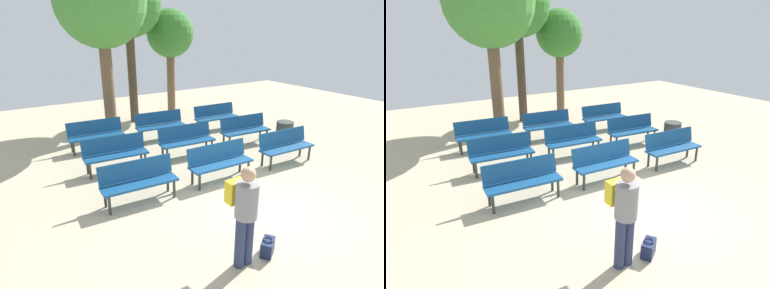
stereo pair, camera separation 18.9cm
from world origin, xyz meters
TOP-DOWN VIEW (x-y plane):
  - ground_plane at (0.00, 0.00)m, footprint 24.00×24.00m
  - bench_r0_c0 at (-1.98, 1.67)m, footprint 1.62×0.57m
  - bench_r0_c1 at (0.05, 1.58)m, footprint 1.61×0.53m
  - bench_r0_c2 at (2.18, 1.49)m, footprint 1.62×0.55m
  - bench_r1_c0 at (-1.85, 3.42)m, footprint 1.63×0.59m
  - bench_r1_c1 at (0.19, 3.32)m, footprint 1.63×0.61m
  - bench_r1_c2 at (2.23, 3.20)m, footprint 1.64×0.62m
  - bench_r2_c0 at (-1.82, 5.17)m, footprint 1.63×0.60m
  - bench_r2_c1 at (0.24, 5.05)m, footprint 1.63×0.61m
  - bench_r2_c2 at (2.39, 4.93)m, footprint 1.62×0.57m
  - tree_0 at (0.38, 7.50)m, footprint 2.34×2.34m
  - tree_1 at (2.23, 7.88)m, footprint 1.87×1.87m
  - tree_2 at (-0.96, 6.28)m, footprint 2.78×2.78m
  - visitor_with_backpack at (-1.42, -0.96)m, footprint 0.34×0.52m
  - handbag at (-0.93, -1.03)m, footprint 0.37×0.33m
  - trash_bin at (3.23, 2.48)m, footprint 0.52×0.52m

SIDE VIEW (x-z plane):
  - ground_plane at x=0.00m, z-range 0.00..0.00m
  - handbag at x=-0.93m, z-range -0.01..0.28m
  - trash_bin at x=3.23m, z-range 0.00..0.73m
  - bench_r0_c0 at x=-1.98m, z-range 0.07..0.94m
  - bench_r0_c1 at x=0.05m, z-range 0.07..0.94m
  - bench_r0_c2 at x=2.18m, z-range 0.07..0.94m
  - bench_r1_c0 at x=-1.85m, z-range 0.07..0.94m
  - bench_r1_c1 at x=0.19m, z-range 0.07..0.94m
  - bench_r1_c2 at x=2.23m, z-range 0.07..0.94m
  - bench_r2_c0 at x=-1.82m, z-range 0.07..0.94m
  - bench_r2_c1 at x=0.24m, z-range 0.07..0.94m
  - bench_r2_c2 at x=2.39m, z-range 0.07..0.94m
  - visitor_with_backpack at x=-1.42m, z-range 0.11..1.76m
  - tree_1 at x=2.23m, z-range 1.06..5.21m
  - tree_2 at x=-0.96m, z-range 1.35..6.94m
  - tree_0 at x=0.38m, z-range 1.47..6.87m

